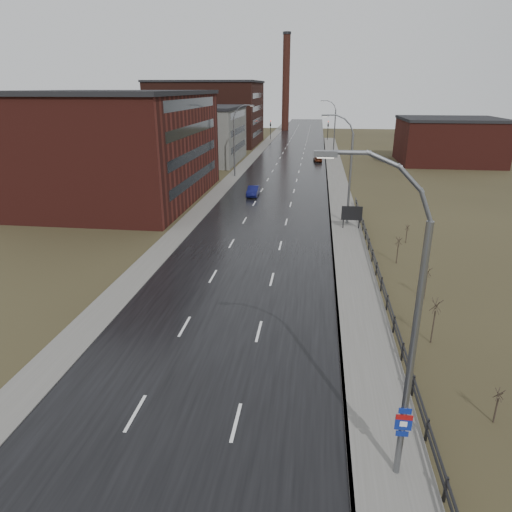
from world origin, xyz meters
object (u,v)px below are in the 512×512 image
(car_near, at_px, (253,191))
(streetlight_main, at_px, (405,334))
(car_far, at_px, (318,159))
(billboard, at_px, (352,214))

(car_near, bearing_deg, streetlight_main, -76.19)
(streetlight_main, xyz_separation_m, car_far, (-2.97, 77.82, -5.42))
(car_near, bearing_deg, billboard, -49.46)
(streetlight_main, xyz_separation_m, car_near, (-11.50, 46.24, -5.39))
(streetlight_main, bearing_deg, car_far, 92.19)
(billboard, distance_m, car_far, 45.84)
(car_near, relative_size, car_far, 1.07)
(car_far, bearing_deg, billboard, 88.90)
(streetlight_main, xyz_separation_m, billboard, (0.63, 32.14, -4.37))
(billboard, bearing_deg, car_near, 130.69)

